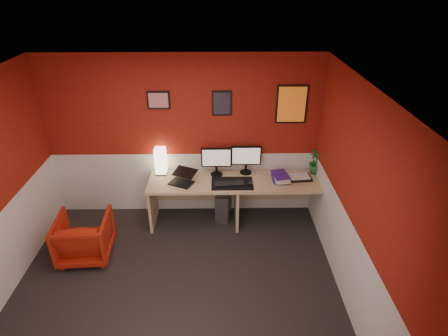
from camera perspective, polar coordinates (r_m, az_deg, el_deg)
ground at (r=4.78m, az=-7.38°, el=-18.34°), size 4.00×3.50×0.01m
ceiling at (r=3.42m, az=-10.02°, el=11.63°), size 4.00×3.50×0.01m
wall_back at (r=5.48m, az=-6.38°, el=4.53°), size 4.00×0.01×2.50m
wall_right at (r=4.19m, az=19.87°, el=-5.39°), size 0.01×3.50×2.50m
wainscot_back at (r=5.82m, az=-5.99°, el=-2.24°), size 4.00×0.01×1.00m
wainscot_left at (r=5.07m, az=-31.34°, el=-12.29°), size 0.01×3.50×1.00m
wainscot_right at (r=4.63m, az=18.25°, el=-13.12°), size 0.01×3.50×1.00m
desk at (r=5.59m, az=1.97°, el=-5.17°), size 2.60×0.65×0.73m
shoji_lamp at (r=5.56m, az=-9.77°, el=0.96°), size 0.16×0.16×0.40m
laptop at (r=5.30m, az=-6.70°, el=-1.38°), size 0.40×0.35×0.22m
monitor_left at (r=5.40m, az=-1.19°, el=1.63°), size 0.45×0.06×0.58m
monitor_right at (r=5.47m, az=3.46°, el=1.93°), size 0.45×0.06×0.58m
desk_mat at (r=5.32m, az=1.28°, el=-2.40°), size 0.60×0.38×0.01m
keyboard at (r=5.29m, az=0.85°, el=-2.43°), size 0.43×0.18×0.02m
mouse at (r=5.30m, az=4.14°, el=-2.37°), size 0.08×0.11×0.03m
book_bottom at (r=5.45m, az=7.45°, el=-1.70°), size 0.21×0.29×0.03m
book_middle at (r=5.41m, az=7.85°, el=-1.68°), size 0.22×0.30×0.02m
book_top at (r=5.44m, az=7.65°, el=-1.15°), size 0.27×0.33×0.03m
zen_tray at (r=5.55m, az=11.54°, el=-1.44°), size 0.37×0.28×0.03m
potted_plant at (r=5.68m, az=14.08°, el=0.89°), size 0.24×0.24×0.36m
pc_tower at (r=5.79m, az=-0.02°, el=-5.47°), size 0.28×0.48×0.45m
armchair at (r=5.33m, az=-20.83°, el=-9.95°), size 0.71×0.73×0.63m
art_left at (r=5.29m, az=-10.14°, el=10.34°), size 0.32×0.02×0.26m
art_center at (r=5.24m, az=-0.35°, el=10.02°), size 0.28×0.02×0.36m
art_right at (r=5.35m, az=10.46°, el=9.70°), size 0.44×0.02×0.56m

